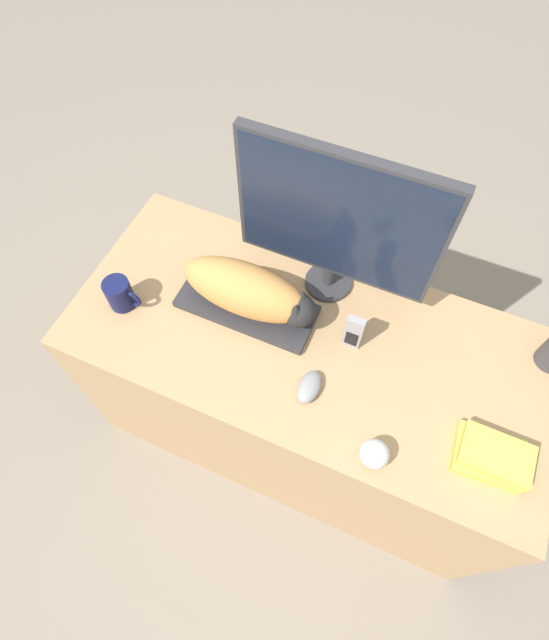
{
  "coord_description": "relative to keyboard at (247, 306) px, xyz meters",
  "views": [
    {
      "loc": [
        0.18,
        -0.35,
        2.04
      ],
      "look_at": [
        -0.11,
        0.31,
        0.82
      ],
      "focal_mm": 28.0,
      "sensor_mm": 36.0,
      "label": 1
    }
  ],
  "objects": [
    {
      "name": "desk",
      "position": [
        0.21,
        -0.02,
        -0.39
      ],
      "size": [
        1.43,
        0.65,
        0.76
      ],
      "color": "tan",
      "rests_on": "ground_plane"
    },
    {
      "name": "computer_mouse",
      "position": [
        0.27,
        -0.17,
        0.01
      ],
      "size": [
        0.06,
        0.1,
        0.04
      ],
      "color": "gray",
      "rests_on": "desk"
    },
    {
      "name": "book_stack",
      "position": [
        0.76,
        -0.16,
        0.02
      ],
      "size": [
        0.19,
        0.15,
        0.06
      ],
      "color": "#CCC14C",
      "rests_on": "desk"
    },
    {
      "name": "keyboard",
      "position": [
        0.0,
        0.0,
        0.0
      ],
      "size": [
        0.42,
        0.17,
        0.02
      ],
      "color": "#2D2D33",
      "rests_on": "desk"
    },
    {
      "name": "cat",
      "position": [
        0.02,
        -0.0,
        0.09
      ],
      "size": [
        0.41,
        0.15,
        0.16
      ],
      "color": "#D18C47",
      "rests_on": "keyboard"
    },
    {
      "name": "baseball",
      "position": [
        0.49,
        -0.28,
        0.03
      ],
      "size": [
        0.08,
        0.08,
        0.08
      ],
      "color": "silver",
      "rests_on": "desk"
    },
    {
      "name": "coffee_mug",
      "position": [
        -0.35,
        -0.13,
        0.04
      ],
      "size": [
        0.11,
        0.08,
        0.1
      ],
      "color": "#141947",
      "rests_on": "desk"
    },
    {
      "name": "ground_plane",
      "position": [
        0.21,
        -0.35,
        -0.77
      ],
      "size": [
        12.0,
        12.0,
        0.0
      ],
      "primitive_type": "plane",
      "color": "gray"
    },
    {
      "name": "monitor",
      "position": [
        0.19,
        0.18,
        0.28
      ],
      "size": [
        0.56,
        0.14,
        0.51
      ],
      "color": "#333338",
      "rests_on": "desk"
    },
    {
      "name": "phone",
      "position": [
        0.33,
        0.01,
        0.05
      ],
      "size": [
        0.05,
        0.02,
        0.13
      ],
      "color": "#99999E",
      "rests_on": "desk"
    }
  ]
}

